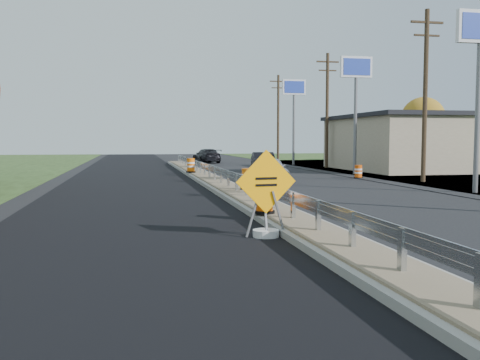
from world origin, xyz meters
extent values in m
plane|color=black|center=(0.00, 0.00, 0.00)|extent=(140.00, 140.00, 0.00)
cube|color=black|center=(-4.40, 10.00, 0.01)|extent=(7.20, 120.00, 0.01)
cube|color=gray|center=(0.00, 8.00, 0.09)|extent=(1.60, 55.00, 0.18)
cube|color=brown|center=(0.00, 8.00, 0.20)|extent=(1.25, 55.00, 0.05)
cube|color=silver|center=(0.00, -10.00, 0.58)|extent=(0.10, 0.15, 0.70)
cube|color=silver|center=(0.00, -8.00, 0.58)|extent=(0.10, 0.15, 0.70)
cube|color=silver|center=(0.00, -6.00, 0.58)|extent=(0.10, 0.15, 0.70)
cube|color=silver|center=(0.00, -4.00, 0.58)|extent=(0.10, 0.15, 0.70)
cube|color=silver|center=(0.00, -2.00, 0.58)|extent=(0.10, 0.15, 0.70)
cube|color=silver|center=(0.00, 0.00, 0.58)|extent=(0.10, 0.15, 0.70)
cube|color=silver|center=(0.00, 2.00, 0.58)|extent=(0.10, 0.15, 0.70)
cube|color=silver|center=(0.00, 4.00, 0.58)|extent=(0.10, 0.15, 0.70)
cube|color=silver|center=(0.00, 6.00, 0.58)|extent=(0.10, 0.15, 0.70)
cube|color=silver|center=(0.00, 8.00, 0.58)|extent=(0.10, 0.15, 0.70)
cube|color=silver|center=(0.00, 10.00, 0.58)|extent=(0.10, 0.15, 0.70)
cube|color=silver|center=(0.00, 12.00, 0.58)|extent=(0.10, 0.15, 0.70)
cube|color=silver|center=(0.00, 14.00, 0.58)|extent=(0.10, 0.15, 0.70)
cube|color=silver|center=(0.00, 16.00, 0.58)|extent=(0.10, 0.15, 0.70)
cube|color=silver|center=(0.00, 18.00, 0.58)|extent=(0.10, 0.15, 0.70)
cube|color=silver|center=(0.00, 20.00, 0.58)|extent=(0.10, 0.15, 0.70)
cube|color=silver|center=(0.00, 22.00, 0.58)|extent=(0.10, 0.15, 0.70)
cube|color=silver|center=(0.00, 24.00, 0.58)|extent=(0.10, 0.15, 0.70)
cube|color=silver|center=(0.00, 26.00, 0.58)|extent=(0.10, 0.15, 0.70)
cube|color=silver|center=(0.00, 28.00, 0.58)|extent=(0.10, 0.15, 0.70)
cube|color=silver|center=(0.00, 30.00, 0.58)|extent=(0.10, 0.15, 0.70)
cube|color=silver|center=(0.00, 32.00, 0.58)|extent=(0.10, 0.15, 0.70)
cube|color=silver|center=(0.00, 9.00, 0.78)|extent=(0.04, 46.00, 0.34)
cube|color=silver|center=(0.00, 9.00, 0.70)|extent=(0.06, 46.00, 0.03)
cube|color=silver|center=(0.00, 9.00, 0.86)|extent=(0.06, 46.00, 0.03)
cube|color=tan|center=(21.00, 20.00, 2.00)|extent=(18.00, 12.00, 4.00)
cube|color=black|center=(21.00, 20.00, 4.12)|extent=(18.50, 12.50, 0.30)
cube|color=black|center=(12.05, 20.00, 1.60)|extent=(0.08, 7.20, 2.20)
cylinder|color=slate|center=(10.50, 3.00, 3.40)|extent=(0.22, 0.22, 6.80)
cube|color=white|center=(10.50, 3.00, 7.20)|extent=(2.20, 0.25, 1.40)
cube|color=#263FB2|center=(10.50, 3.00, 7.20)|extent=(1.90, 0.30, 1.10)
cylinder|color=slate|center=(10.50, 16.00, 3.40)|extent=(0.22, 0.22, 6.80)
cube|color=white|center=(10.50, 16.00, 7.20)|extent=(2.20, 0.25, 1.40)
cube|color=#263FB2|center=(10.50, 16.00, 7.20)|extent=(1.90, 0.30, 1.10)
cylinder|color=slate|center=(10.50, 30.00, 3.40)|extent=(0.22, 0.22, 6.80)
cube|color=white|center=(10.50, 30.00, 7.20)|extent=(2.20, 0.25, 1.40)
cube|color=#263FB2|center=(10.50, 30.00, 7.20)|extent=(1.90, 0.30, 1.10)
cylinder|color=#473523|center=(11.50, 9.00, 4.70)|extent=(0.26, 0.26, 9.40)
cube|color=#473523|center=(11.50, 9.00, 8.70)|extent=(1.90, 0.12, 0.12)
cube|color=#473523|center=(11.50, 9.00, 8.00)|extent=(1.50, 0.10, 0.10)
cylinder|color=#473523|center=(11.50, 24.00, 4.70)|extent=(0.26, 0.26, 9.40)
cube|color=#473523|center=(11.50, 24.00, 8.70)|extent=(1.90, 0.12, 0.12)
cube|color=#473523|center=(11.50, 24.00, 8.00)|extent=(1.50, 0.10, 0.10)
cylinder|color=#473523|center=(11.50, 39.00, 4.70)|extent=(0.26, 0.26, 9.40)
cube|color=#473523|center=(11.50, 39.00, 8.70)|extent=(1.90, 0.12, 0.12)
cube|color=#473523|center=(11.50, 39.00, 8.00)|extent=(1.50, 0.10, 0.10)
cylinder|color=#473523|center=(26.00, 34.00, 1.54)|extent=(0.36, 0.36, 3.08)
sphere|color=olive|center=(26.00, 34.00, 4.55)|extent=(4.62, 4.62, 4.62)
cylinder|color=white|center=(-1.14, -5.48, 0.09)|extent=(0.64, 0.64, 0.18)
cube|color=slate|center=(-1.46, -5.48, 0.57)|extent=(0.38, 0.10, 1.11)
cube|color=slate|center=(-0.82, -5.48, 0.57)|extent=(0.38, 0.10, 1.11)
cube|color=slate|center=(-1.14, -5.43, 0.57)|extent=(0.08, 0.29, 1.13)
cube|color=orange|center=(-1.14, -5.48, 1.35)|extent=(1.53, 0.24, 1.54)
cube|color=black|center=(-1.14, -5.51, 1.43)|extent=(0.54, 0.08, 0.06)
cube|color=black|center=(-1.14, -5.51, 1.27)|extent=(0.54, 0.08, 0.06)
cylinder|color=black|center=(-0.55, -2.98, 0.27)|extent=(0.61, 0.61, 0.08)
cylinder|color=#FD5C0A|center=(-0.55, -2.98, 0.69)|extent=(0.48, 0.48, 0.85)
cylinder|color=white|center=(-0.55, -2.98, 0.84)|extent=(0.50, 0.50, 0.11)
cylinder|color=white|center=(-0.55, -2.98, 0.61)|extent=(0.50, 0.50, 0.11)
cylinder|color=black|center=(0.55, 4.39, 0.27)|extent=(0.61, 0.61, 0.08)
cylinder|color=#DD5F09|center=(0.55, 4.39, 0.70)|extent=(0.49, 0.49, 0.86)
cylinder|color=white|center=(0.55, 4.39, 0.84)|extent=(0.50, 0.50, 0.11)
cylinder|color=white|center=(0.55, 4.39, 0.62)|extent=(0.50, 0.50, 0.11)
cylinder|color=black|center=(-0.55, 16.67, 0.27)|extent=(0.63, 0.63, 0.08)
cylinder|color=orange|center=(-0.55, 16.67, 0.71)|extent=(0.50, 0.50, 0.88)
cylinder|color=white|center=(-0.55, 16.67, 0.86)|extent=(0.52, 0.52, 0.11)
cylinder|color=white|center=(-0.55, 16.67, 0.63)|extent=(0.52, 0.52, 0.11)
cylinder|color=black|center=(9.20, 12.46, 0.04)|extent=(0.56, 0.56, 0.07)
cylinder|color=#DD4D09|center=(9.20, 12.46, 0.43)|extent=(0.44, 0.44, 0.78)
cylinder|color=white|center=(9.20, 12.46, 0.56)|extent=(0.46, 0.46, 0.10)
cylinder|color=white|center=(9.20, 12.46, 0.35)|extent=(0.46, 0.46, 0.10)
imported|color=silver|center=(3.32, 11.34, 0.71)|extent=(1.91, 4.26, 1.42)
imported|color=black|center=(5.25, 20.47, 0.71)|extent=(2.06, 4.49, 1.43)
imported|color=black|center=(3.21, 36.30, 0.71)|extent=(2.63, 5.11, 1.42)
camera|label=1|loc=(-4.28, -17.87, 2.35)|focal=40.00mm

